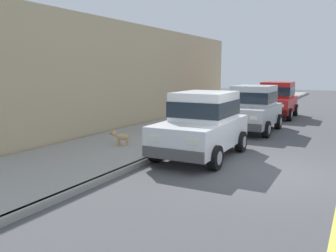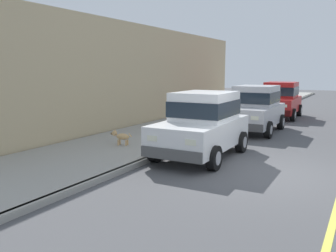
{
  "view_description": "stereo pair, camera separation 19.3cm",
  "coord_description": "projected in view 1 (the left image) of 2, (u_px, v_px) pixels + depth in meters",
  "views": [
    {
      "loc": [
        1.79,
        -8.55,
        2.5
      ],
      "look_at": [
        -3.22,
        0.59,
        0.85
      ],
      "focal_mm": 37.62,
      "sensor_mm": 36.0,
      "label": 1
    },
    {
      "loc": [
        1.96,
        -8.45,
        2.5
      ],
      "look_at": [
        -3.22,
        0.59,
        0.85
      ],
      "focal_mm": 37.62,
      "sensor_mm": 36.0,
      "label": 2
    }
  ],
  "objects": [
    {
      "name": "sidewalk",
      "position": [
        109.0,
        149.0,
        11.01
      ],
      "size": [
        3.6,
        64.0,
        0.14
      ],
      "primitive_type": "cube",
      "color": "#99968E",
      "rests_on": "ground"
    },
    {
      "name": "building_facade",
      "position": [
        138.0,
        76.0,
        15.9
      ],
      "size": [
        0.5,
        20.0,
        4.48
      ],
      "primitive_type": "cube",
      "color": "tan",
      "rests_on": "ground"
    },
    {
      "name": "car_white_hatchback",
      "position": [
        203.0,
        123.0,
        10.26
      ],
      "size": [
        2.01,
        3.83,
        1.88
      ],
      "color": "white",
      "rests_on": "ground"
    },
    {
      "name": "curb",
      "position": [
        159.0,
        155.0,
        10.15
      ],
      "size": [
        0.16,
        64.0,
        0.14
      ],
      "primitive_type": "cube",
      "color": "gray",
      "rests_on": "ground"
    },
    {
      "name": "car_silver_hatchback",
      "position": [
        253.0,
        108.0,
        14.52
      ],
      "size": [
        2.0,
        3.82,
        1.88
      ],
      "color": "#BCBCC1",
      "rests_on": "ground"
    },
    {
      "name": "car_red_hatchback",
      "position": [
        277.0,
        99.0,
        18.9
      ],
      "size": [
        2.05,
        3.86,
        1.88
      ],
      "color": "red",
      "rests_on": "ground"
    },
    {
      "name": "ground_plane",
      "position": [
        271.0,
        173.0,
        8.65
      ],
      "size": [
        80.0,
        80.0,
        0.0
      ],
      "primitive_type": "plane",
      "color": "#4C4C4F"
    },
    {
      "name": "dog_tan",
      "position": [
        120.0,
        136.0,
        11.17
      ],
      "size": [
        0.75,
        0.28,
        0.49
      ],
      "color": "tan",
      "rests_on": "sidewalk"
    }
  ]
}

